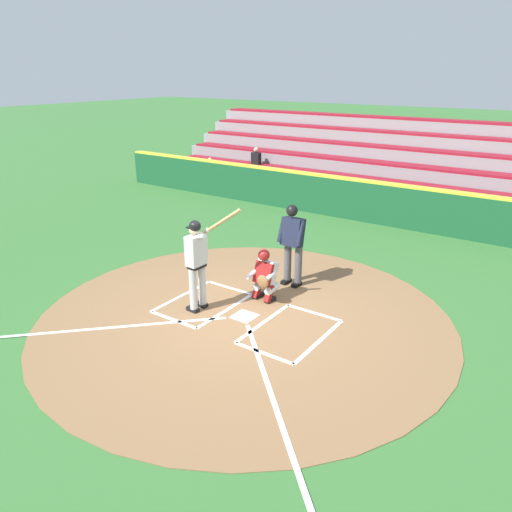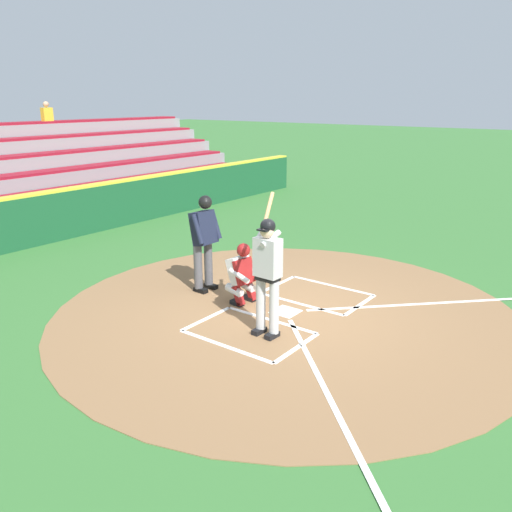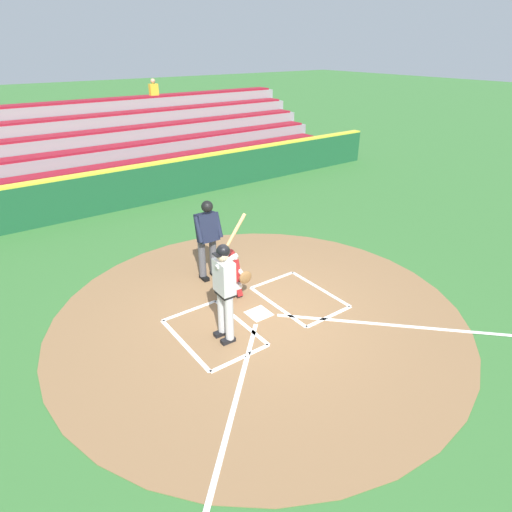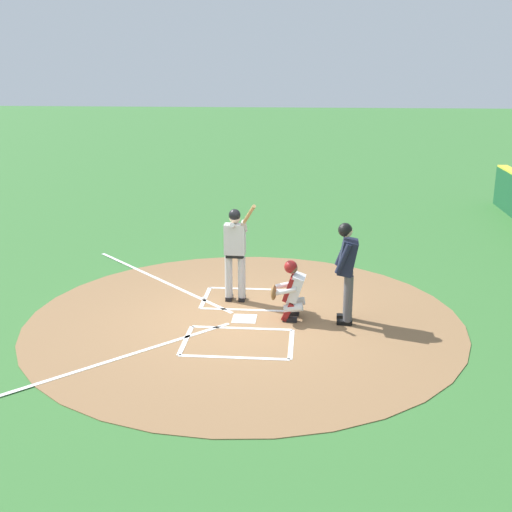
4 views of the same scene
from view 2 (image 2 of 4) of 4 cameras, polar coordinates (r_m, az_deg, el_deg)
The scene contains 8 objects.
ground_plane at distance 9.20m, azimuth 3.24°, elevation -6.12°, with size 120.00×120.00×0.00m, color #387033.
dirt_circle at distance 9.20m, azimuth 3.24°, elevation -6.08°, with size 8.00×8.00×0.01m, color olive.
home_plate_and_chalk at distance 8.78m, azimuth 8.06°, elevation -7.32°, with size 7.93×4.91×0.01m.
batter at distance 7.96m, azimuth 1.24°, elevation -1.36°, with size 0.95×0.68×2.13m.
catcher at distance 9.39m, azimuth -1.37°, elevation -1.77°, with size 0.59×0.65×1.13m.
plate_umpire at distance 9.91m, azimuth -5.66°, elevation 2.10°, with size 0.59×0.42×1.86m.
baseball at distance 8.02m, azimuth 5.07°, elevation -9.47°, with size 0.07×0.07×0.07m, color white.
backstop_wall at distance 14.37m, azimuth -22.48°, elevation 3.77°, with size 22.00×0.36×1.31m.
Camera 2 is at (7.08, 4.66, 3.58)m, focal length 36.89 mm.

